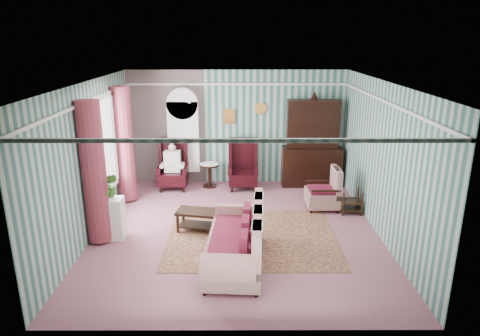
{
  "coord_description": "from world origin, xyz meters",
  "views": [
    {
      "loc": [
        0.05,
        -7.73,
        3.7
      ],
      "look_at": [
        0.07,
        0.6,
        1.11
      ],
      "focal_mm": 32.0,
      "sensor_mm": 36.0,
      "label": 1
    }
  ],
  "objects_px": {
    "dresser_hutch": "(313,141)",
    "wingback_left": "(173,165)",
    "wingback_right": "(243,165)",
    "round_side_table": "(210,175)",
    "sofa": "(234,239)",
    "bookcase": "(184,142)",
    "floral_armchair": "(323,186)",
    "coffee_table": "(200,221)",
    "nest_table": "(351,201)",
    "plant_stand": "(109,218)",
    "seated_woman": "(173,166)"
  },
  "relations": [
    {
      "from": "seated_woman",
      "to": "bookcase",
      "type": "bearing_deg",
      "value": 57.34
    },
    {
      "from": "round_side_table",
      "to": "floral_armchair",
      "type": "relative_size",
      "value": 0.58
    },
    {
      "from": "bookcase",
      "to": "wingback_right",
      "type": "relative_size",
      "value": 1.79
    },
    {
      "from": "wingback_right",
      "to": "seated_woman",
      "type": "height_order",
      "value": "wingback_right"
    },
    {
      "from": "wingback_left",
      "to": "wingback_right",
      "type": "height_order",
      "value": "same"
    },
    {
      "from": "dresser_hutch",
      "to": "wingback_left",
      "type": "height_order",
      "value": "dresser_hutch"
    },
    {
      "from": "wingback_left",
      "to": "sofa",
      "type": "distance_m",
      "value": 4.08
    },
    {
      "from": "round_side_table",
      "to": "sofa",
      "type": "height_order",
      "value": "sofa"
    },
    {
      "from": "dresser_hutch",
      "to": "nest_table",
      "type": "xyz_separation_m",
      "value": [
        0.57,
        -1.82,
        -0.91
      ]
    },
    {
      "from": "sofa",
      "to": "floral_armchair",
      "type": "height_order",
      "value": "floral_armchair"
    },
    {
      "from": "seated_woman",
      "to": "wingback_left",
      "type": "bearing_deg",
      "value": 0.0
    },
    {
      "from": "wingback_left",
      "to": "seated_woman",
      "type": "distance_m",
      "value": 0.04
    },
    {
      "from": "round_side_table",
      "to": "plant_stand",
      "type": "xyz_separation_m",
      "value": [
        -1.7,
        -2.9,
        0.1
      ]
    },
    {
      "from": "wingback_right",
      "to": "coffee_table",
      "type": "height_order",
      "value": "wingback_right"
    },
    {
      "from": "dresser_hutch",
      "to": "wingback_right",
      "type": "bearing_deg",
      "value": -171.23
    },
    {
      "from": "sofa",
      "to": "coffee_table",
      "type": "relative_size",
      "value": 2.32
    },
    {
      "from": "dresser_hutch",
      "to": "wingback_left",
      "type": "xyz_separation_m",
      "value": [
        -3.5,
        -0.27,
        -0.55
      ]
    },
    {
      "from": "round_side_table",
      "to": "floral_armchair",
      "type": "xyz_separation_m",
      "value": [
        2.6,
        -1.45,
        0.22
      ]
    },
    {
      "from": "seated_woman",
      "to": "coffee_table",
      "type": "bearing_deg",
      "value": -70.3
    },
    {
      "from": "round_side_table",
      "to": "seated_woman",
      "type": "bearing_deg",
      "value": -170.54
    },
    {
      "from": "dresser_hutch",
      "to": "sofa",
      "type": "distance_m",
      "value": 4.52
    },
    {
      "from": "floral_armchair",
      "to": "coffee_table",
      "type": "height_order",
      "value": "floral_armchair"
    },
    {
      "from": "plant_stand",
      "to": "dresser_hutch",
      "type": "bearing_deg",
      "value": 35.08
    },
    {
      "from": "wingback_right",
      "to": "sofa",
      "type": "distance_m",
      "value": 3.77
    },
    {
      "from": "seated_woman",
      "to": "round_side_table",
      "type": "height_order",
      "value": "seated_woman"
    },
    {
      "from": "plant_stand",
      "to": "sofa",
      "type": "bearing_deg",
      "value": -23.06
    },
    {
      "from": "round_side_table",
      "to": "plant_stand",
      "type": "distance_m",
      "value": 3.36
    },
    {
      "from": "coffee_table",
      "to": "dresser_hutch",
      "type": "bearing_deg",
      "value": 45.99
    },
    {
      "from": "wingback_right",
      "to": "sofa",
      "type": "relative_size",
      "value": 0.61
    },
    {
      "from": "coffee_table",
      "to": "nest_table",
      "type": "bearing_deg",
      "value": 15.67
    },
    {
      "from": "floral_armchair",
      "to": "coffee_table",
      "type": "distance_m",
      "value": 2.88
    },
    {
      "from": "plant_stand",
      "to": "coffee_table",
      "type": "bearing_deg",
      "value": 10.28
    },
    {
      "from": "nest_table",
      "to": "round_side_table",
      "type": "bearing_deg",
      "value": 151.8
    },
    {
      "from": "bookcase",
      "to": "sofa",
      "type": "height_order",
      "value": "bookcase"
    },
    {
      "from": "floral_armchair",
      "to": "wingback_right",
      "type": "bearing_deg",
      "value": 52.27
    },
    {
      "from": "dresser_hutch",
      "to": "seated_woman",
      "type": "height_order",
      "value": "dresser_hutch"
    },
    {
      "from": "wingback_left",
      "to": "floral_armchair",
      "type": "height_order",
      "value": "wingback_left"
    },
    {
      "from": "seated_woman",
      "to": "round_side_table",
      "type": "xyz_separation_m",
      "value": [
        0.9,
        0.15,
        -0.29
      ]
    },
    {
      "from": "nest_table",
      "to": "floral_armchair",
      "type": "bearing_deg",
      "value": 156.27
    },
    {
      "from": "seated_woman",
      "to": "plant_stand",
      "type": "xyz_separation_m",
      "value": [
        -0.8,
        -2.75,
        -0.19
      ]
    },
    {
      "from": "floral_armchair",
      "to": "sofa",
      "type": "bearing_deg",
      "value": 140.84
    },
    {
      "from": "dresser_hutch",
      "to": "plant_stand",
      "type": "height_order",
      "value": "dresser_hutch"
    },
    {
      "from": "bookcase",
      "to": "sofa",
      "type": "xyz_separation_m",
      "value": [
        1.32,
        -4.15,
        -0.65
      ]
    },
    {
      "from": "wingback_left",
      "to": "seated_woman",
      "type": "relative_size",
      "value": 1.06
    },
    {
      "from": "plant_stand",
      "to": "coffee_table",
      "type": "height_order",
      "value": "plant_stand"
    },
    {
      "from": "wingback_left",
      "to": "seated_woman",
      "type": "bearing_deg",
      "value": 0.0
    },
    {
      "from": "bookcase",
      "to": "wingback_right",
      "type": "height_order",
      "value": "bookcase"
    },
    {
      "from": "plant_stand",
      "to": "floral_armchair",
      "type": "distance_m",
      "value": 4.54
    },
    {
      "from": "seated_woman",
      "to": "floral_armchair",
      "type": "relative_size",
      "value": 1.14
    },
    {
      "from": "nest_table",
      "to": "floral_armchair",
      "type": "height_order",
      "value": "floral_armchair"
    }
  ]
}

